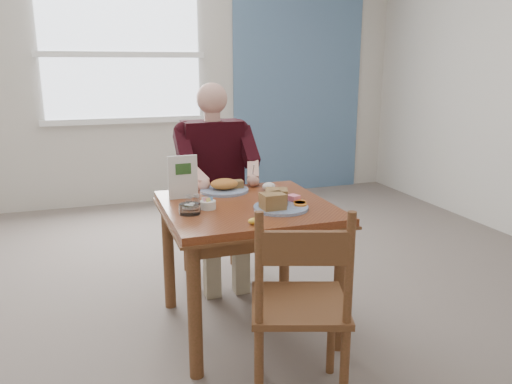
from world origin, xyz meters
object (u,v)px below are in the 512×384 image
object	(u,v)px
near_plate	(278,202)
diner	(215,169)
chair_near	(300,307)
far_plate	(225,187)
table	(247,223)
chair_far	(213,212)

from	to	relation	value
near_plate	diner	bearing A→B (deg)	98.59
chair_near	near_plate	distance (m)	0.67
diner	near_plate	bearing A→B (deg)	-81.41
diner	far_plate	xyz separation A→B (m)	(-0.04, -0.40, -0.03)
table	chair_far	distance (m)	0.81
chair_near	far_plate	bearing A→B (deg)	92.58
chair_far	diner	size ratio (longest dim) A/B	0.69
chair_near	diner	bearing A→B (deg)	90.28
far_plate	chair_near	bearing A→B (deg)	-87.42
chair_near	far_plate	xyz separation A→B (m)	(-0.05, 1.04, 0.30)
table	far_plate	size ratio (longest dim) A/B	2.90
chair_far	near_plate	bearing A→B (deg)	-82.21
table	diner	world-z (taller)	diner
table	far_plate	distance (m)	0.34
table	chair_near	world-z (taller)	chair_near
table	chair_far	xyz separation A→B (m)	(0.00, 0.80, -0.16)
chair_near	near_plate	size ratio (longest dim) A/B	2.88
table	near_plate	distance (m)	0.25
near_plate	far_plate	size ratio (longest dim) A/B	1.04
chair_far	near_plate	distance (m)	1.00
far_plate	near_plate	bearing A→B (deg)	-69.71
diner	near_plate	world-z (taller)	diner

